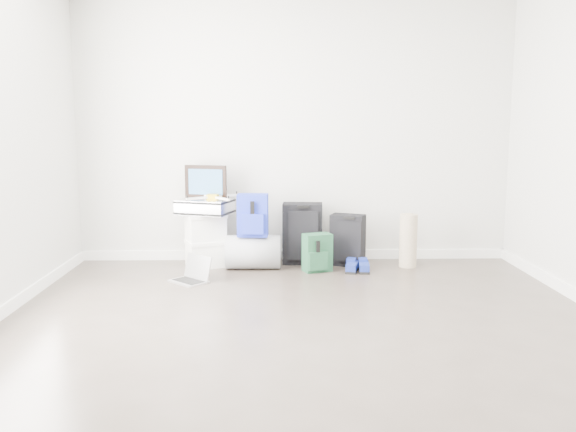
{
  "coord_description": "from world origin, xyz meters",
  "views": [
    {
      "loc": [
        -0.22,
        -3.86,
        1.44
      ],
      "look_at": [
        -0.08,
        1.9,
        0.56
      ],
      "focal_mm": 38.0,
      "sensor_mm": 36.0,
      "label": 1
    }
  ],
  "objects_px": {
    "large_suitcase": "(303,234)",
    "laptop": "(192,275)",
    "carry_on": "(348,240)",
    "briefcase": "(205,207)",
    "boxes_stack": "(206,240)",
    "duffel_bag": "(253,252)"
  },
  "relations": [
    {
      "from": "briefcase",
      "to": "large_suitcase",
      "type": "height_order",
      "value": "briefcase"
    },
    {
      "from": "boxes_stack",
      "to": "briefcase",
      "type": "height_order",
      "value": "briefcase"
    },
    {
      "from": "briefcase",
      "to": "laptop",
      "type": "bearing_deg",
      "value": -77.15
    },
    {
      "from": "laptop",
      "to": "boxes_stack",
      "type": "bearing_deg",
      "value": 127.9
    },
    {
      "from": "large_suitcase",
      "to": "laptop",
      "type": "height_order",
      "value": "large_suitcase"
    },
    {
      "from": "boxes_stack",
      "to": "briefcase",
      "type": "xyz_separation_m",
      "value": [
        0.0,
        -0.0,
        0.34
      ]
    },
    {
      "from": "boxes_stack",
      "to": "large_suitcase",
      "type": "relative_size",
      "value": 0.86
    },
    {
      "from": "laptop",
      "to": "carry_on",
      "type": "bearing_deg",
      "value": 65.96
    },
    {
      "from": "duffel_bag",
      "to": "laptop",
      "type": "distance_m",
      "value": 0.74
    },
    {
      "from": "briefcase",
      "to": "carry_on",
      "type": "xyz_separation_m",
      "value": [
        1.44,
        0.01,
        -0.35
      ]
    },
    {
      "from": "boxes_stack",
      "to": "duffel_bag",
      "type": "height_order",
      "value": "boxes_stack"
    },
    {
      "from": "briefcase",
      "to": "laptop",
      "type": "xyz_separation_m",
      "value": [
        -0.06,
        -0.6,
        -0.55
      ]
    },
    {
      "from": "briefcase",
      "to": "duffel_bag",
      "type": "bearing_deg",
      "value": 6.07
    },
    {
      "from": "large_suitcase",
      "to": "boxes_stack",
      "type": "bearing_deg",
      "value": -169.36
    },
    {
      "from": "large_suitcase",
      "to": "laptop",
      "type": "distance_m",
      "value": 1.29
    },
    {
      "from": "duffel_bag",
      "to": "carry_on",
      "type": "distance_m",
      "value": 0.97
    },
    {
      "from": "duffel_bag",
      "to": "large_suitcase",
      "type": "height_order",
      "value": "large_suitcase"
    },
    {
      "from": "briefcase",
      "to": "duffel_bag",
      "type": "xyz_separation_m",
      "value": [
        0.48,
        -0.11,
        -0.44
      ]
    },
    {
      "from": "boxes_stack",
      "to": "carry_on",
      "type": "distance_m",
      "value": 1.44
    },
    {
      "from": "carry_on",
      "to": "laptop",
      "type": "distance_m",
      "value": 1.63
    },
    {
      "from": "briefcase",
      "to": "large_suitcase",
      "type": "distance_m",
      "value": 1.03
    },
    {
      "from": "briefcase",
      "to": "large_suitcase",
      "type": "bearing_deg",
      "value": 25.08
    }
  ]
}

